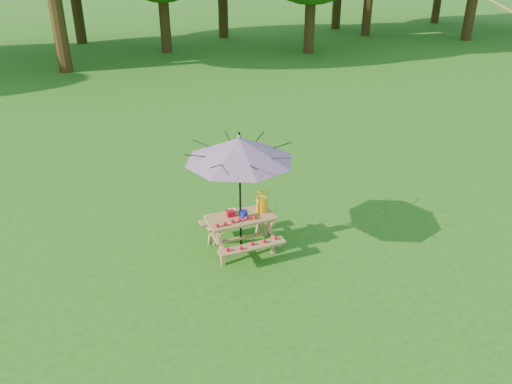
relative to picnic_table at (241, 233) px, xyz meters
name	(u,v)px	position (x,y,z in m)	size (l,w,h in m)	color
picnic_table	(241,233)	(0.00, 0.00, 0.00)	(1.20, 1.32, 0.67)	olive
patio_umbrella	(239,149)	(0.00, 0.00, 1.62)	(2.03, 2.03, 2.25)	black
produce_bins	(237,213)	(-0.05, 0.05, 0.40)	(0.34, 0.36, 0.13)	#B70E1E
tomatoes_row	(236,221)	(-0.15, -0.18, 0.38)	(0.77, 0.13, 0.07)	red
flower_bucket	(262,199)	(0.43, 0.04, 0.59)	(0.33, 0.31, 0.46)	#FFB10D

